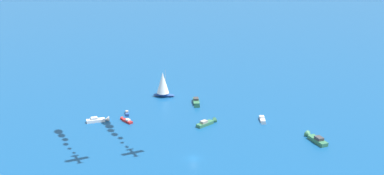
% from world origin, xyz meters
% --- Properties ---
extents(ground_plane, '(2000.00, 2000.00, 0.00)m').
position_xyz_m(ground_plane, '(0.00, 0.00, 0.00)').
color(ground_plane, navy).
extents(motorboat_far_port, '(5.02, 11.35, 3.19)m').
position_xyz_m(motorboat_far_port, '(-45.19, 13.47, 0.86)').
color(motorboat_far_port, '#33704C').
rests_on(motorboat_far_port, ground_plane).
extents(motorboat_far_stbd, '(3.68, 5.58, 1.60)m').
position_xyz_m(motorboat_far_stbd, '(-0.06, -49.01, 0.43)').
color(motorboat_far_stbd, '#23478C').
rests_on(motorboat_far_stbd, ground_plane).
extents(motorboat_trailing, '(7.37, 9.88, 2.90)m').
position_xyz_m(motorboat_trailing, '(-30.98, -42.75, 0.78)').
color(motorboat_trailing, '#33704C').
rests_on(motorboat_trailing, ground_plane).
extents(motorboat_ahead, '(9.74, 3.94, 2.75)m').
position_xyz_m(motorboat_ahead, '(-21.47, -21.53, 0.74)').
color(motorboat_ahead, '#33704C').
rests_on(motorboat_ahead, ground_plane).
extents(motorboat_mid_cluster, '(5.81, 7.20, 2.16)m').
position_xyz_m(motorboat_mid_cluster, '(-41.81, -11.54, 0.58)').
color(motorboat_mid_cluster, white).
rests_on(motorboat_mid_cluster, ground_plane).
extents(motorboat_outer_ring_a, '(9.37, 4.88, 2.64)m').
position_xyz_m(motorboat_outer_ring_a, '(12.82, -48.64, 0.71)').
color(motorboat_outer_ring_a, white).
rests_on(motorboat_outer_ring_a, ground_plane).
extents(motorboat_outer_ring_b, '(2.54, 6.70, 1.90)m').
position_xyz_m(motorboat_outer_ring_b, '(3.80, -42.46, 0.51)').
color(motorboat_outer_ring_b, '#B21E1E').
rests_on(motorboat_outer_ring_b, ground_plane).
extents(sailboat_outer_ring_c, '(9.30, 8.92, 12.99)m').
position_xyz_m(sailboat_outer_ring_c, '(-24.19, -59.68, 5.93)').
color(sailboat_outer_ring_c, '#23478C').
rests_on(sailboat_outer_ring_c, ground_plane).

